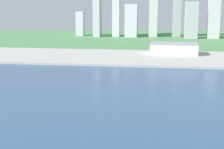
{
  "coord_description": "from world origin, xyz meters",
  "views": [
    {
      "loc": [
        36.69,
        37.47,
        67.83
      ],
      "look_at": [
        4.69,
        246.12,
        25.89
      ],
      "focal_mm": 54.82,
      "sensor_mm": 36.0,
      "label": 1
    }
  ],
  "objects": [
    {
      "name": "distant_skyline",
      "position": [
        10.44,
        819.07,
        55.48
      ],
      "size": [
        366.57,
        64.57,
        151.16
      ],
      "color": "#B7B6C2",
      "rests_on": "ground"
    },
    {
      "name": "water_bay",
      "position": [
        0.0,
        240.0,
        0.07
      ],
      "size": [
        840.0,
        360.0,
        0.15
      ],
      "primitive_type": "cube",
      "color": "#2D4C70",
      "rests_on": "ground"
    },
    {
      "name": "warehouse_main",
      "position": [
        49.77,
        520.85,
        10.35
      ],
      "size": [
        65.67,
        37.39,
        15.65
      ],
      "color": "white",
      "rests_on": "industrial_pier"
    },
    {
      "name": "ground_plane",
      "position": [
        0.0,
        300.0,
        0.0
      ],
      "size": [
        2400.0,
        2400.0,
        0.0
      ],
      "primitive_type": "plane",
      "color": "#487C4A"
    },
    {
      "name": "industrial_pier",
      "position": [
        0.0,
        490.0,
        1.25
      ],
      "size": [
        840.0,
        140.0,
        2.5
      ],
      "primitive_type": "cube",
      "color": "#A1A099",
      "rests_on": "ground"
    }
  ]
}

